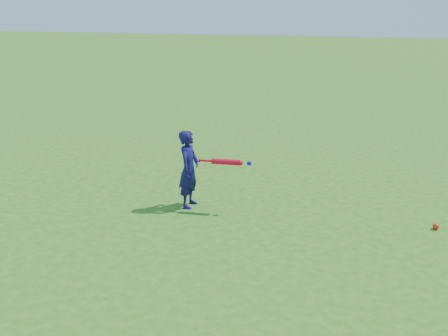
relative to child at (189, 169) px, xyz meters
name	(u,v)px	position (x,y,z in m)	size (l,w,h in m)	color
ground	(220,206)	(0.43, 0.11, -0.55)	(80.00, 80.00, 0.00)	#2C6618
child	(189,169)	(0.00, 0.00, 0.00)	(0.40, 0.27, 1.11)	#15104D
ground_ball_red	(436,226)	(3.30, 0.06, -0.51)	(0.08, 0.08, 0.08)	red
bat_swing	(228,162)	(0.57, -0.01, 0.15)	(0.73, 0.11, 0.08)	red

